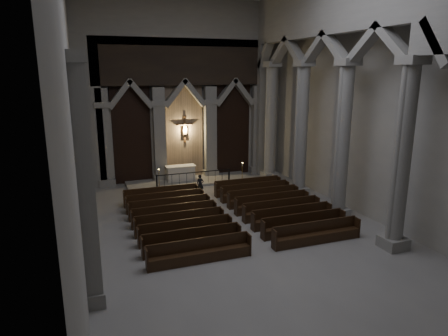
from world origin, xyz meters
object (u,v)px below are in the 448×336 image
altar_rail (194,177)px  pews (229,215)px  worshipper (200,184)px  candle_stand_left (159,184)px  altar (181,173)px  candle_stand_right (242,178)px

altar_rail → pews: bearing=-90.0°
altar_rail → worshipper: (-0.11, -1.81, -0.04)m
candle_stand_left → pews: bearing=-70.8°
altar → worshipper: (0.48, -3.03, -0.05)m
pews → worshipper: bearing=91.4°
altar_rail → pews: altar_rail is taller
candle_stand_right → worshipper: bearing=-161.0°
pews → candle_stand_left: bearing=109.2°
altar_rail → candle_stand_right: size_ratio=3.30×
candle_stand_right → pews: bearing=-118.2°
altar → candle_stand_right: candle_stand_right is taller
candle_stand_left → pews: size_ratio=0.14×
candle_stand_right → pews: 6.68m
altar → candle_stand_left: candle_stand_left is taller
altar_rail → candle_stand_right: candle_stand_right is taller
altar → candle_stand_left: size_ratio=1.48×
candle_stand_right → worshipper: size_ratio=1.23×
pews → worshipper: worshipper is taller
altar_rail → worshipper: bearing=-93.6°
altar → altar_rail: altar is taller
altar_rail → pews: (0.00, -6.58, -0.34)m
altar → candle_stand_right: size_ratio=1.33×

